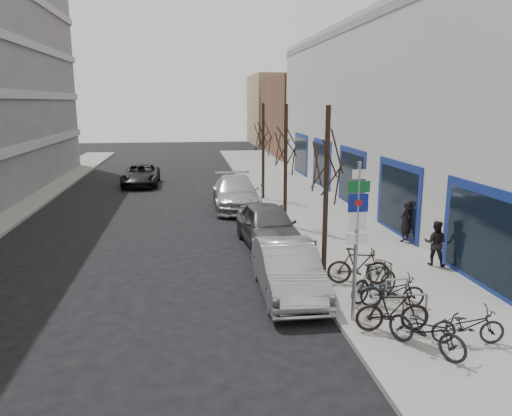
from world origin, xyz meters
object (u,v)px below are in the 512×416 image
object	(u,v)px
tree_near	(327,151)
meter_front	(314,256)
bike_mid_curb	(393,288)
bike_far_curb	(468,323)
parked_car_front	(288,270)
bike_mid_inner	(375,280)
meter_back	(262,193)
bike_rack	(396,290)
bike_near_right	(393,310)
bike_far_inner	(359,266)
pedestrian_far	(435,243)
tree_mid	(286,137)
meter_mid	(281,216)
bike_near_left	(427,326)
lane_car	(141,175)
parked_car_back	(236,193)
pedestrian_near	(405,221)
parked_car_mid	(268,226)
highway_sign_pole	(357,232)
tree_far	(263,129)

from	to	relation	value
tree_near	meter_front	xyz separation A→B (m)	(-0.45, -0.50, -3.19)
bike_mid_curb	bike_far_curb	world-z (taller)	bike_mid_curb
parked_car_front	tree_near	bearing A→B (deg)	40.87
tree_near	bike_mid_inner	world-z (taller)	tree_near
meter_back	bike_rack	bearing A→B (deg)	-82.98
bike_near_right	bike_far_inner	world-z (taller)	bike_far_inner
tree_near	bike_far_inner	xyz separation A→B (m)	(0.79, -1.06, -3.37)
meter_front	pedestrian_far	xyz separation A→B (m)	(4.41, 0.84, 0.01)
tree_mid	pedestrian_far	size ratio (longest dim) A/B	3.53
meter_mid	bike_mid_curb	distance (m)	8.00
meter_back	bike_near_left	xyz separation A→B (m)	(1.33, -15.79, -0.18)
bike_near_right	lane_car	bearing A→B (deg)	24.68
tree_near	bike_rack	bearing A→B (deg)	-67.52
tree_near	parked_car_back	distance (m)	11.77
bike_far_curb	pedestrian_near	bearing A→B (deg)	-6.23
bike_mid_inner	bike_rack	bearing A→B (deg)	-174.90
parked_car_back	pedestrian_near	bearing A→B (deg)	-51.87
parked_car_front	bike_far_curb	bearing A→B (deg)	-47.95
meter_mid	bike_mid_inner	distance (m)	7.42
meter_front	bike_near_left	xyz separation A→B (m)	(1.33, -4.79, -0.18)
parked_car_mid	pedestrian_near	bearing A→B (deg)	-10.28
bike_rack	pedestrian_far	bearing A→B (deg)	49.58
meter_front	bike_mid_inner	bearing A→B (deg)	-55.12
meter_front	meter_mid	distance (m)	5.50
bike_mid_inner	parked_car_back	size ratio (longest dim) A/B	0.33
tree_near	parked_car_back	size ratio (longest dim) A/B	0.96
highway_sign_pole	pedestrian_near	xyz separation A→B (m)	(4.40, 6.79, -1.49)
tree_near	bike_far_inner	distance (m)	3.62
bike_near_left	parked_car_mid	bearing A→B (deg)	70.44
highway_sign_pole	tree_near	size ratio (longest dim) A/B	0.76
tree_near	pedestrian_near	size ratio (longest dim) A/B	3.35
meter_front	lane_car	world-z (taller)	meter_front
parked_car_back	highway_sign_pole	bearing A→B (deg)	-82.86
tree_far	bike_far_inner	distance (m)	14.48
tree_mid	pedestrian_far	xyz separation A→B (m)	(3.96, -6.16, -3.17)
bike_near_right	parked_car_front	distance (m)	3.60
meter_back	parked_car_back	xyz separation A→B (m)	(-1.31, 0.67, -0.08)
highway_sign_pole	tree_far	bearing A→B (deg)	89.31
parked_car_mid	bike_mid_curb	bearing A→B (deg)	-75.07
bike_far_inner	parked_car_front	xyz separation A→B (m)	(-2.22, -0.16, 0.04)
tree_far	bike_far_inner	bearing A→B (deg)	-86.79
bike_near_right	bike_far_curb	size ratio (longest dim) A/B	1.08
bike_mid_curb	parked_car_front	distance (m)	3.02
bike_mid_curb	bike_mid_inner	bearing A→B (deg)	37.40
highway_sign_pole	parked_car_back	distance (m)	14.86
bike_mid_inner	bike_mid_curb	bearing A→B (deg)	-178.50
bike_mid_inner	lane_car	bearing A→B (deg)	-7.53
bike_rack	parked_car_front	xyz separation A→B (m)	(-2.63, 1.68, 0.11)
tree_far	meter_back	world-z (taller)	tree_far
meter_front	parked_car_front	bearing A→B (deg)	-143.83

